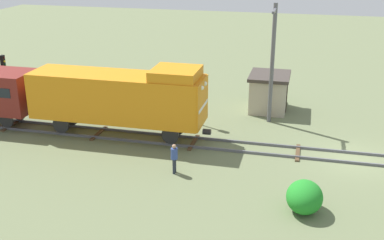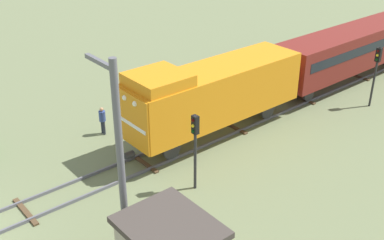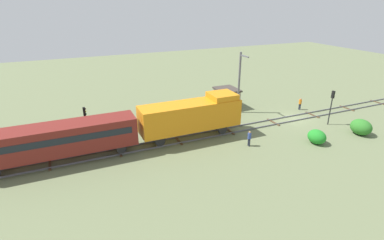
% 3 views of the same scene
% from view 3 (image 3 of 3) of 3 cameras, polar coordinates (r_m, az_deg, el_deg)
% --- Properties ---
extents(ground_plane, '(115.68, 115.68, 0.00)m').
position_cam_3_polar(ground_plane, '(40.96, 18.75, 0.23)').
color(ground_plane, '#66704C').
extents(railway_track, '(2.40, 77.12, 0.16)m').
position_cam_3_polar(railway_track, '(40.93, 18.77, 0.33)').
color(railway_track, '#595960').
rests_on(railway_track, ground).
extents(locomotive, '(2.90, 11.60, 4.60)m').
position_cam_3_polar(locomotive, '(32.36, -0.01, 1.00)').
color(locomotive, orange).
rests_on(locomotive, railway_track).
extents(passenger_car_leading, '(2.84, 14.00, 3.66)m').
position_cam_3_polar(passenger_car_leading, '(30.08, -23.97, -3.21)').
color(passenger_car_leading, maroon).
rests_on(passenger_car_leading, railway_track).
extents(traffic_signal_near, '(0.32, 0.34, 4.30)m').
position_cam_3_polar(traffic_signal_near, '(39.73, 25.10, 3.22)').
color(traffic_signal_near, '#262628').
rests_on(traffic_signal_near, ground).
extents(traffic_signal_mid, '(0.32, 0.34, 3.89)m').
position_cam_3_polar(traffic_signal_mid, '(36.94, 3.71, 3.56)').
color(traffic_signal_mid, '#262628').
rests_on(traffic_signal_mid, ground).
extents(traffic_signal_far, '(0.32, 0.34, 3.98)m').
position_cam_3_polar(traffic_signal_far, '(33.35, -19.66, 0.31)').
color(traffic_signal_far, '#262628').
rests_on(traffic_signal_far, ground).
extents(worker_near_track, '(0.38, 0.38, 1.70)m').
position_cam_3_polar(worker_near_track, '(44.34, 19.91, 3.09)').
color(worker_near_track, '#262B38').
rests_on(worker_near_track, ground).
extents(worker_by_signal, '(0.38, 0.38, 1.70)m').
position_cam_3_polar(worker_by_signal, '(31.83, 10.87, -3.26)').
color(worker_by_signal, '#262B38').
rests_on(worker_by_signal, ground).
extents(catenary_mast, '(1.94, 0.28, 8.19)m').
position_cam_3_polar(catenary_mast, '(40.14, 9.01, 7.25)').
color(catenary_mast, '#595960').
rests_on(catenary_mast, ground).
extents(relay_hut, '(3.50, 2.90, 2.74)m').
position_cam_3_polar(relay_hut, '(42.90, 6.63, 4.23)').
color(relay_hut, '#B2A893').
rests_on(relay_hut, ground).
extents(bush_near, '(2.44, 2.00, 1.78)m').
position_cam_3_polar(bush_near, '(39.09, 29.51, -1.17)').
color(bush_near, '#2D7426').
rests_on(bush_near, ground).
extents(bush_mid, '(2.13, 1.74, 1.55)m').
position_cam_3_polar(bush_mid, '(44.67, 5.27, 4.17)').
color(bush_mid, '#216A26').
rests_on(bush_mid, ground).
extents(bush_far, '(2.08, 1.70, 1.51)m').
position_cam_3_polar(bush_far, '(34.63, 22.68, -2.96)').
color(bush_far, '#218626').
rests_on(bush_far, ground).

